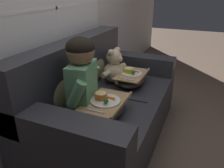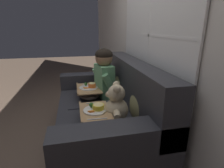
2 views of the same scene
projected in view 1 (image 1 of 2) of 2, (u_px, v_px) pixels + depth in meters
name	position (u px, v px, depth m)	size (l,w,h in m)	color
ground_plane	(110.00, 135.00, 2.33)	(14.00, 14.00, 0.00)	brown
wall_back_with_window	(52.00, 5.00, 2.02)	(8.00, 0.08, 2.60)	beige
couch	(103.00, 105.00, 2.21)	(1.78, 0.99, 0.99)	#2D2D33
throw_pillow_behind_child	(61.00, 87.00, 1.90)	(0.38, 0.18, 0.39)	tan
throw_pillow_behind_teddy	(96.00, 64.00, 2.46)	(0.34, 0.16, 0.35)	#898456
child_figure	(82.00, 72.00, 1.75)	(0.47, 0.26, 0.63)	#66A370
teddy_bear	(114.00, 68.00, 2.39)	(0.42, 0.30, 0.39)	beige
lap_tray_child	(105.00, 107.00, 1.79)	(0.45, 0.30, 0.19)	#473D33
lap_tray_teddy	(132.00, 79.00, 2.35)	(0.43, 0.28, 0.19)	#473D33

